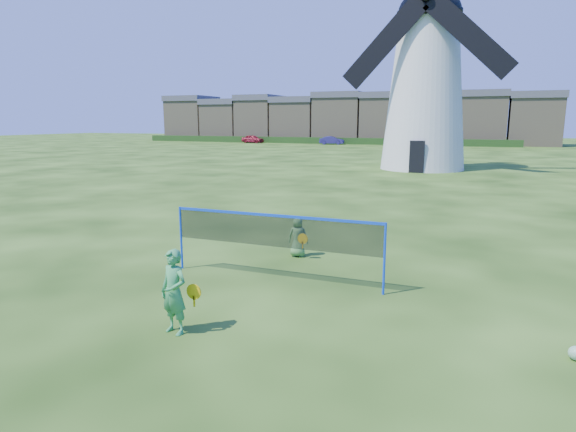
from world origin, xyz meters
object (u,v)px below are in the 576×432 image
(badminton_net, at_px, (274,232))
(player_boy, at_px, (298,237))
(car_right, at_px, (332,140))
(player_girl, at_px, (174,292))
(play_ball, at_px, (576,353))
(windmill, at_px, (426,81))
(car_left, at_px, (253,139))

(badminton_net, distance_m, player_boy, 2.19)
(player_boy, height_order, car_right, car_right)
(player_girl, bearing_deg, play_ball, 25.40)
(player_boy, relative_size, car_right, 0.29)
(windmill, height_order, player_girl, windmill)
(play_ball, bearing_deg, car_right, 109.95)
(badminton_net, relative_size, player_girl, 3.41)
(car_left, bearing_deg, play_ball, -140.86)
(windmill, xyz_separation_m, player_boy, (-0.06, -26.29, -5.93))
(car_right, bearing_deg, car_left, 81.35)
(windmill, relative_size, play_ball, 81.43)
(badminton_net, height_order, player_boy, badminton_net)
(play_ball, relative_size, car_right, 0.06)
(player_boy, height_order, play_ball, player_boy)
(windmill, relative_size, car_left, 4.65)
(badminton_net, relative_size, play_ball, 22.95)
(badminton_net, bearing_deg, player_girl, -98.07)
(windmill, xyz_separation_m, badminton_net, (0.16, -28.39, -5.33))
(badminton_net, bearing_deg, car_left, 116.38)
(player_boy, distance_m, play_ball, 7.17)
(badminton_net, height_order, play_ball, badminton_net)
(windmill, bearing_deg, player_boy, -90.14)
(play_ball, bearing_deg, car_left, 119.70)
(windmill, height_order, car_right, windmill)
(player_girl, xyz_separation_m, car_left, (-31.37, 67.42, -0.08))
(play_ball, xyz_separation_m, car_right, (-23.85, 65.71, 0.52))
(play_ball, xyz_separation_m, car_left, (-37.63, 65.96, 0.55))
(badminton_net, xyz_separation_m, player_girl, (-0.46, -3.23, -0.40))
(badminton_net, xyz_separation_m, car_right, (-18.05, 63.93, -0.51))
(badminton_net, bearing_deg, player_boy, 96.07)
(badminton_net, bearing_deg, windmill, 90.32)
(badminton_net, distance_m, car_right, 66.44)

